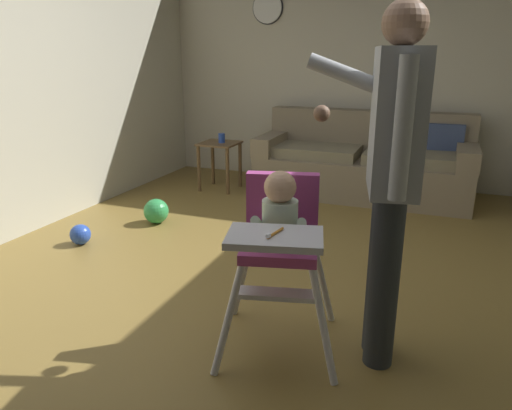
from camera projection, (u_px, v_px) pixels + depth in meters
ground at (237, 294)px, 3.11m from camera, size 5.64×7.51×0.10m
wall_far at (342, 66)px, 5.35m from camera, size 4.84×0.06×2.62m
wall_left at (5, 72)px, 3.68m from camera, size 0.06×6.51×2.62m
couch at (364, 164)px, 5.05m from camera, size 2.18×0.86×0.86m
high_chair at (280, 230)px, 2.29m from camera, size 0.73×0.82×0.93m
adult_standing at (391, 173)px, 2.12m from camera, size 0.58×0.50×1.65m
toy_ball at (80, 234)px, 3.77m from camera, size 0.16×0.16×0.16m
toy_ball_second at (156, 211)px, 4.24m from camera, size 0.22×0.22×0.22m
side_table at (220, 155)px, 5.24m from camera, size 0.40×0.40×0.52m
sippy_cup at (222, 138)px, 5.17m from camera, size 0.07×0.07×0.10m
wall_clock at (268, 8)px, 5.43m from camera, size 0.36×0.04×0.36m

